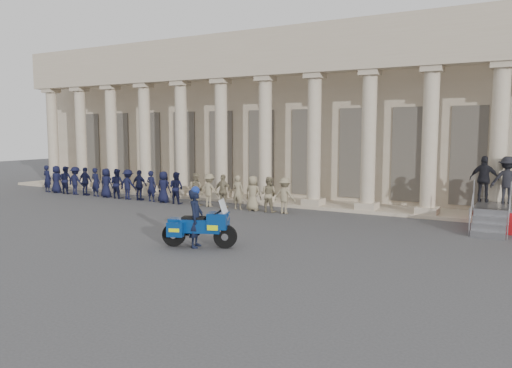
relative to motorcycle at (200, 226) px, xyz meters
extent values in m
plane|color=#3C3C3E|center=(-1.31, 1.14, -0.67)|extent=(90.00, 90.00, 0.00)
cube|color=tan|center=(-1.31, 16.14, 3.83)|extent=(40.00, 10.00, 9.00)
cube|color=tan|center=(-1.31, 9.94, -0.60)|extent=(40.00, 2.60, 0.15)
cube|color=tan|center=(-1.31, 9.14, 6.12)|extent=(35.80, 1.00, 1.00)
cube|color=tan|center=(-1.31, 9.14, 7.22)|extent=(35.80, 1.00, 1.20)
cube|color=tan|center=(-18.21, 9.14, -0.37)|extent=(0.90, 0.90, 0.30)
cylinder|color=tan|center=(-18.21, 9.14, 2.58)|extent=(0.64, 0.64, 5.60)
cube|color=tan|center=(-18.21, 9.14, 5.50)|extent=(0.85, 0.85, 0.24)
cube|color=tan|center=(-15.61, 9.14, -0.37)|extent=(0.90, 0.90, 0.30)
cylinder|color=tan|center=(-15.61, 9.14, 2.58)|extent=(0.64, 0.64, 5.60)
cube|color=tan|center=(-15.61, 9.14, 5.50)|extent=(0.85, 0.85, 0.24)
cube|color=tan|center=(-13.01, 9.14, -0.37)|extent=(0.90, 0.90, 0.30)
cylinder|color=tan|center=(-13.01, 9.14, 2.58)|extent=(0.64, 0.64, 5.60)
cube|color=tan|center=(-13.01, 9.14, 5.50)|extent=(0.85, 0.85, 0.24)
cube|color=tan|center=(-10.41, 9.14, -0.37)|extent=(0.90, 0.90, 0.30)
cylinder|color=tan|center=(-10.41, 9.14, 2.58)|extent=(0.64, 0.64, 5.60)
cube|color=tan|center=(-10.41, 9.14, 5.50)|extent=(0.85, 0.85, 0.24)
cube|color=tan|center=(-7.81, 9.14, -0.37)|extent=(0.90, 0.90, 0.30)
cylinder|color=tan|center=(-7.81, 9.14, 2.58)|extent=(0.64, 0.64, 5.60)
cube|color=tan|center=(-7.81, 9.14, 5.50)|extent=(0.85, 0.85, 0.24)
cube|color=tan|center=(-5.21, 9.14, -0.37)|extent=(0.90, 0.90, 0.30)
cylinder|color=tan|center=(-5.21, 9.14, 2.58)|extent=(0.64, 0.64, 5.60)
cube|color=tan|center=(-5.21, 9.14, 5.50)|extent=(0.85, 0.85, 0.24)
cube|color=tan|center=(-2.61, 9.14, -0.37)|extent=(0.90, 0.90, 0.30)
cylinder|color=tan|center=(-2.61, 9.14, 2.58)|extent=(0.64, 0.64, 5.60)
cube|color=tan|center=(-2.61, 9.14, 5.50)|extent=(0.85, 0.85, 0.24)
cube|color=tan|center=(-0.01, 9.14, -0.37)|extent=(0.90, 0.90, 0.30)
cylinder|color=tan|center=(-0.01, 9.14, 2.58)|extent=(0.64, 0.64, 5.60)
cube|color=tan|center=(-0.01, 9.14, 5.50)|extent=(0.85, 0.85, 0.24)
cube|color=tan|center=(2.59, 9.14, -0.37)|extent=(0.90, 0.90, 0.30)
cylinder|color=tan|center=(2.59, 9.14, 2.58)|extent=(0.64, 0.64, 5.60)
cube|color=tan|center=(2.59, 9.14, 5.50)|extent=(0.85, 0.85, 0.24)
cube|color=tan|center=(5.19, 9.14, -0.37)|extent=(0.90, 0.90, 0.30)
cylinder|color=tan|center=(5.19, 9.14, 2.58)|extent=(0.64, 0.64, 5.60)
cube|color=tan|center=(5.19, 9.14, 5.50)|extent=(0.85, 0.85, 0.24)
cube|color=tan|center=(7.79, 9.14, -0.37)|extent=(0.90, 0.90, 0.30)
cylinder|color=tan|center=(7.79, 9.14, 2.58)|extent=(0.64, 0.64, 5.60)
cube|color=tan|center=(7.79, 9.14, 5.50)|extent=(0.85, 0.85, 0.24)
cube|color=black|center=(-16.91, 11.16, 1.88)|extent=(1.30, 0.12, 4.20)
cube|color=black|center=(-14.31, 11.16, 1.88)|extent=(1.30, 0.12, 4.20)
cube|color=black|center=(-11.71, 11.16, 1.88)|extent=(1.30, 0.12, 4.20)
cube|color=black|center=(-9.11, 11.16, 1.88)|extent=(1.30, 0.12, 4.20)
cube|color=black|center=(-6.51, 11.16, 1.88)|extent=(1.30, 0.12, 4.20)
cube|color=black|center=(-3.91, 11.16, 1.88)|extent=(1.30, 0.12, 4.20)
cube|color=black|center=(-1.31, 11.16, 1.88)|extent=(1.30, 0.12, 4.20)
cube|color=black|center=(1.29, 11.16, 1.88)|extent=(1.30, 0.12, 4.20)
cube|color=black|center=(3.89, 11.16, 1.88)|extent=(1.30, 0.12, 4.20)
cube|color=black|center=(6.49, 11.16, 1.88)|extent=(1.30, 0.12, 4.20)
imported|color=black|center=(-16.24, 7.05, 0.13)|extent=(0.58, 0.38, 1.60)
imported|color=black|center=(-15.43, 7.05, 0.13)|extent=(0.78, 0.51, 1.60)
imported|color=black|center=(-14.63, 7.05, 0.13)|extent=(0.78, 0.61, 1.60)
imported|color=black|center=(-13.82, 7.05, 0.13)|extent=(1.03, 0.59, 1.60)
imported|color=black|center=(-13.01, 7.05, 0.13)|extent=(0.94, 0.39, 1.60)
imported|color=black|center=(-12.20, 7.05, 0.13)|extent=(0.58, 0.38, 1.60)
imported|color=black|center=(-11.40, 7.05, 0.13)|extent=(0.78, 0.51, 1.60)
imported|color=black|center=(-10.59, 7.05, 0.13)|extent=(0.78, 0.61, 1.60)
imported|color=black|center=(-9.78, 7.05, 0.13)|extent=(1.03, 0.59, 1.60)
imported|color=black|center=(-8.97, 7.05, 0.13)|extent=(0.94, 0.39, 1.60)
imported|color=black|center=(-8.17, 7.05, 0.13)|extent=(0.58, 0.38, 1.60)
imported|color=black|center=(-7.36, 7.05, 0.13)|extent=(0.78, 0.51, 1.60)
imported|color=black|center=(-6.55, 7.05, 0.13)|extent=(0.78, 0.61, 1.60)
imported|color=#85795C|center=(-5.34, 7.05, 0.13)|extent=(0.78, 0.61, 1.60)
imported|color=#85795C|center=(-4.54, 7.05, 0.13)|extent=(1.03, 0.59, 1.60)
imported|color=#85795C|center=(-3.73, 7.05, 0.13)|extent=(0.94, 0.39, 1.60)
imported|color=#85795C|center=(-2.92, 7.05, 0.13)|extent=(0.58, 0.38, 1.60)
imported|color=#85795C|center=(-2.11, 7.05, 0.13)|extent=(0.78, 0.51, 1.60)
imported|color=#85795C|center=(-1.31, 7.05, 0.13)|extent=(0.78, 0.61, 1.60)
imported|color=#85795C|center=(-0.50, 7.05, 0.13)|extent=(1.03, 0.59, 1.60)
cube|color=#A80D12|center=(7.21, 8.39, -0.28)|extent=(0.04, 3.13, 0.79)
cube|color=gray|center=(7.79, 5.92, -0.56)|extent=(1.10, 0.28, 0.22)
cube|color=gray|center=(7.79, 6.20, -0.34)|extent=(1.10, 0.28, 0.22)
cube|color=gray|center=(7.79, 6.48, -0.12)|extent=(1.10, 0.28, 0.22)
cube|color=gray|center=(7.79, 6.76, 0.11)|extent=(1.10, 0.28, 0.22)
imported|color=black|center=(7.38, 8.59, 1.12)|extent=(1.05, 0.44, 1.80)
imported|color=black|center=(8.18, 8.59, 1.12)|extent=(1.16, 0.67, 1.80)
cylinder|color=black|center=(0.77, 0.28, -0.30)|extent=(0.75, 0.40, 0.74)
cylinder|color=black|center=(-0.81, -0.30, -0.30)|extent=(0.75, 0.40, 0.74)
cube|color=navy|center=(0.03, 0.01, 0.02)|extent=(1.37, 0.88, 0.42)
cube|color=navy|center=(0.56, 0.20, 0.20)|extent=(0.78, 0.76, 0.50)
cube|color=silver|center=(0.56, 0.20, -0.06)|extent=(0.35, 0.40, 0.13)
cube|color=#B2BFCC|center=(0.74, 0.27, 0.58)|extent=(0.39, 0.56, 0.60)
cube|color=black|center=(-0.18, -0.07, 0.25)|extent=(0.81, 0.61, 0.11)
cube|color=navy|center=(-0.75, -0.28, 0.11)|extent=(0.50, 0.49, 0.25)
cube|color=navy|center=(-0.53, -0.58, -0.06)|extent=(0.56, 0.40, 0.45)
cube|color=#CAE30B|center=(-0.53, -0.58, -0.06)|extent=(0.41, 0.37, 0.11)
cube|color=navy|center=(-0.77, 0.10, -0.06)|extent=(0.56, 0.40, 0.45)
cube|color=#CAE30B|center=(-0.77, 0.10, -0.06)|extent=(0.41, 0.37, 0.11)
cylinder|color=silver|center=(-0.58, 0.07, -0.34)|extent=(0.67, 0.34, 0.11)
cylinder|color=black|center=(0.56, 0.20, 0.47)|extent=(0.31, 0.75, 0.04)
imported|color=black|center=(-0.12, -0.05, 0.25)|extent=(0.65, 0.79, 1.85)
sphere|color=navy|center=(-0.12, -0.05, 1.13)|extent=(0.28, 0.28, 0.28)
camera|label=1|loc=(9.12, -12.57, 3.01)|focal=35.00mm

